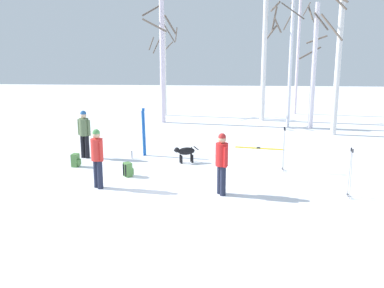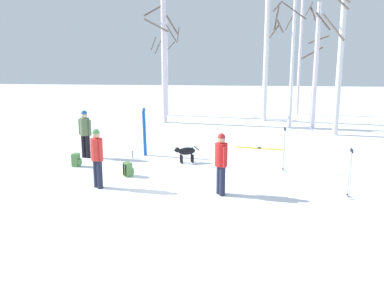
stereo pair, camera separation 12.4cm
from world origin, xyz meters
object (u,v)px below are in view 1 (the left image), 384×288
person_2 (97,155)px  ski_poles_1 (284,148)px  birch_tree_5 (314,64)px  birch_tree_4 (299,42)px  dog (185,152)px  water_bottle_0 (192,150)px  birch_tree_1 (162,48)px  backpack_1 (76,160)px  water_bottle_1 (132,155)px  birch_tree_2 (265,48)px  ski_poles_0 (350,172)px  ski_pair_lying_0 (260,148)px  person_0 (84,131)px  backpack_0 (128,170)px  ski_pair_planted_0 (144,132)px  birch_tree_6 (339,46)px  birch_tree_3 (291,46)px  birch_tree_0 (164,65)px  person_1 (222,160)px

person_2 → ski_poles_1: person_2 is taller
birch_tree_5 → birch_tree_4: bearing=90.7°
dog → birch_tree_5: 9.08m
water_bottle_0 → birch_tree_1: birch_tree_1 is taller
backpack_1 → water_bottle_0: 4.31m
water_bottle_1 → birch_tree_2: (5.37, 8.19, 3.62)m
ski_poles_0 → birch_tree_2: birch_tree_2 is taller
person_2 → dog: person_2 is taller
dog → birch_tree_2: size_ratio=0.12×
person_2 → water_bottle_1: 3.42m
person_2 → ski_poles_1: 5.86m
person_2 → birch_tree_4: birch_tree_4 is taller
ski_pair_lying_0 → ski_poles_0: (1.91, -5.49, 0.72)m
dog → ski_poles_1: bearing=-14.0°
person_0 → birch_tree_5: birch_tree_5 is taller
water_bottle_0 → ski_poles_1: bearing=-35.7°
person_2 → backpack_1: (-1.35, 2.14, -0.77)m
backpack_0 → water_bottle_1: backpack_0 is taller
ski_pair_planted_0 → ski_pair_lying_0: bearing=17.6°
person_2 → birch_tree_2: 13.11m
dog → birch_tree_6: birch_tree_6 is taller
person_0 → water_bottle_0: 3.98m
ski_poles_0 → birch_tree_3: (-0.18, 10.11, 3.13)m
birch_tree_3 → birch_tree_5: birch_tree_3 is taller
birch_tree_2 → backpack_1: bearing=-127.0°
birch_tree_0 → birch_tree_4: birch_tree_4 is taller
birch_tree_6 → birch_tree_4: bearing=97.4°
person_0 → ski_pair_planted_0: ski_pair_planted_0 is taller
person_0 → water_bottle_0: size_ratio=7.69×
person_2 → birch_tree_5: (7.79, 9.55, 2.05)m
birch_tree_1 → birch_tree_4: 7.90m
ski_poles_1 → birch_tree_2: size_ratio=0.20×
person_2 → birch_tree_0: size_ratio=0.33×
ski_pair_planted_0 → birch_tree_3: (6.04, 5.98, 2.99)m
ski_pair_lying_0 → backpack_1: 7.01m
water_bottle_1 → birch_tree_1: size_ratio=0.04×
water_bottle_0 → person_1: bearing=-76.5°
dog → water_bottle_0: dog is taller
water_bottle_1 → ski_poles_0: bearing=-29.2°
ski_poles_0 → backpack_0: bearing=166.2°
ski_pair_lying_0 → backpack_1: (-6.35, -2.97, 0.20)m
ski_pair_lying_0 → birch_tree_6: (3.49, 2.84, 3.87)m
person_1 → birch_tree_3: bearing=72.2°
backpack_1 → birch_tree_0: 11.11m
person_2 → backpack_1: bearing=122.3°
water_bottle_0 → birch_tree_4: size_ratio=0.03×
ski_pair_planted_0 → birch_tree_0: bearing=92.1°
birch_tree_1 → ski_poles_1: bearing=-59.6°
dog → person_1: bearing=-68.8°
ski_poles_1 → ski_pair_lying_0: bearing=99.1°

